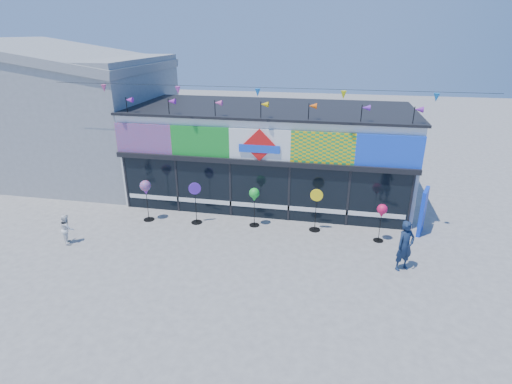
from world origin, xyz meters
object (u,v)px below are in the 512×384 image
(spinner_1, at_px, (196,202))
(spinner_4, at_px, (382,212))
(blue_sign, at_px, (423,211))
(child, at_px, (67,229))
(spinner_3, at_px, (316,209))
(spinner_2, at_px, (254,196))
(spinner_0, at_px, (146,189))
(adult_man, at_px, (405,246))

(spinner_1, height_order, spinner_4, spinner_1)
(blue_sign, distance_m, spinner_1, 8.68)
(spinner_1, height_order, child, spinner_1)
(blue_sign, bearing_deg, spinner_4, -130.17)
(blue_sign, relative_size, spinner_1, 1.03)
(spinner_3, bearing_deg, spinner_2, -178.67)
(child, bearing_deg, spinner_0, -79.98)
(spinner_2, xyz_separation_m, spinner_4, (4.72, -0.35, -0.10))
(blue_sign, relative_size, spinner_2, 1.12)
(blue_sign, bearing_deg, adult_man, -91.67)
(spinner_1, xyz_separation_m, spinner_3, (4.69, 0.26, -0.01))
(spinner_3, bearing_deg, spinner_1, -176.82)
(blue_sign, xyz_separation_m, spinner_0, (-10.63, -0.96, 0.48))
(blue_sign, relative_size, adult_man, 1.05)
(spinner_1, xyz_separation_m, spinner_2, (2.32, 0.21, 0.36))
(spinner_0, height_order, spinner_1, spinner_1)
(spinner_0, bearing_deg, adult_man, -10.65)
(adult_man, relative_size, child, 1.53)
(spinner_1, height_order, spinner_2, spinner_1)
(blue_sign, height_order, spinner_4, blue_sign)
(spinner_2, distance_m, spinner_4, 4.73)
(spinner_2, distance_m, spinner_3, 2.40)
(spinner_2, bearing_deg, child, -157.42)
(spinner_2, bearing_deg, blue_sign, 5.62)
(spinner_4, relative_size, adult_man, 0.86)
(adult_man, xyz_separation_m, child, (-11.64, -0.50, -0.29))
(spinner_0, xyz_separation_m, spinner_2, (4.32, 0.34, -0.10))
(spinner_0, xyz_separation_m, adult_man, (9.61, -1.81, -0.52))
(spinner_4, bearing_deg, spinner_1, 178.83)
(blue_sign, relative_size, spinner_4, 1.22)
(spinner_0, xyz_separation_m, child, (-2.03, -2.30, -0.81))
(spinner_1, xyz_separation_m, child, (-4.02, -2.43, -0.35))
(spinner_0, bearing_deg, spinner_4, -0.09)
(spinner_0, height_order, spinner_2, spinner_0)
(spinner_4, height_order, child, spinner_4)
(spinner_2, bearing_deg, spinner_1, -174.94)
(spinner_3, relative_size, adult_man, 1.01)
(adult_man, bearing_deg, blue_sign, 38.15)
(child, bearing_deg, spinner_3, -111.45)
(spinner_3, bearing_deg, spinner_0, -176.66)
(spinner_4, height_order, adult_man, adult_man)
(spinner_4, bearing_deg, spinner_3, 170.22)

